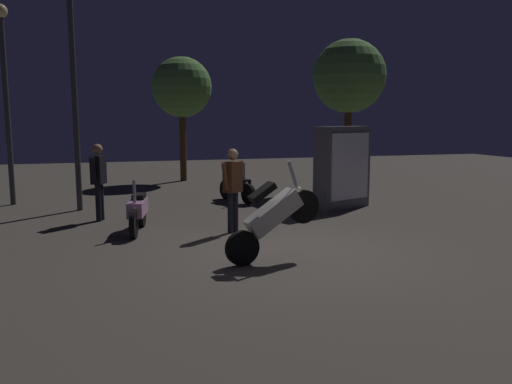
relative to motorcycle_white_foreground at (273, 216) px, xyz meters
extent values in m
plane|color=#4C443D|center=(0.46, 0.39, -0.74)|extent=(40.00, 40.00, 0.00)
cylinder|color=black|center=(-0.54, -0.09, -0.46)|extent=(0.57, 0.19, 0.56)
cylinder|color=black|center=(0.55, 0.09, 0.12)|extent=(0.57, 0.19, 0.56)
cube|color=beige|center=(0.00, 0.00, 0.06)|extent=(1.00, 0.46, 0.76)
cube|color=black|center=(-0.19, -0.03, 0.40)|extent=(0.46, 0.31, 0.32)
cylinder|color=gray|center=(0.35, 0.06, 0.66)|extent=(0.21, 0.09, 0.44)
sphere|color=#F2EABF|center=(0.45, 0.08, 0.40)|extent=(0.12, 0.12, 0.12)
cylinder|color=black|center=(0.71, 6.46, -0.46)|extent=(0.28, 0.56, 0.56)
cylinder|color=black|center=(1.08, 5.43, -0.46)|extent=(0.28, 0.56, 0.56)
cube|color=black|center=(0.89, 5.95, -0.23)|extent=(0.60, 1.00, 0.30)
cube|color=black|center=(0.82, 6.13, -0.03)|extent=(0.37, 0.50, 0.10)
cylinder|color=gray|center=(1.01, 5.62, 0.14)|extent=(0.08, 0.08, 0.45)
sphere|color=#F2EABF|center=(1.04, 5.52, -0.18)|extent=(0.12, 0.12, 0.12)
cylinder|color=black|center=(-1.86, 3.35, -0.46)|extent=(0.21, 0.57, 0.56)
cylinder|color=black|center=(-2.08, 2.28, -0.46)|extent=(0.21, 0.57, 0.56)
cube|color=#C68CB7|center=(-1.97, 2.81, -0.23)|extent=(0.49, 0.99, 0.30)
cube|color=black|center=(-1.93, 3.01, -0.03)|extent=(0.33, 0.48, 0.10)
cylinder|color=gray|center=(-2.04, 2.47, 0.14)|extent=(0.07, 0.07, 0.45)
sphere|color=#F2EABF|center=(-2.06, 2.37, -0.18)|extent=(0.12, 0.12, 0.12)
cylinder|color=black|center=(-2.70, 4.33, -0.32)|extent=(0.12, 0.12, 0.84)
cylinder|color=black|center=(-2.76, 4.19, -0.32)|extent=(0.12, 0.12, 0.84)
cube|color=black|center=(-2.73, 4.26, 0.41)|extent=(0.36, 0.43, 0.63)
sphere|color=#9E7251|center=(-2.73, 4.26, 0.88)|extent=(0.23, 0.23, 0.23)
cylinder|color=black|center=(-2.63, 4.48, 0.45)|extent=(0.16, 0.21, 0.57)
cylinder|color=black|center=(-2.82, 4.04, 0.45)|extent=(0.16, 0.21, 0.57)
cylinder|color=black|center=(-0.18, 2.22, -0.33)|extent=(0.12, 0.12, 0.83)
cylinder|color=black|center=(-0.05, 2.32, -0.33)|extent=(0.12, 0.12, 0.83)
cube|color=#59331E|center=(-0.11, 2.27, 0.39)|extent=(0.43, 0.41, 0.62)
sphere|color=#9E7251|center=(-0.11, 2.27, 0.84)|extent=(0.23, 0.23, 0.23)
cylinder|color=#59331E|center=(-0.30, 2.13, 0.42)|extent=(0.20, 0.18, 0.56)
cylinder|color=#59331E|center=(0.08, 2.42, 0.42)|extent=(0.20, 0.18, 0.56)
cylinder|color=#38383D|center=(-5.01, 7.20, 1.69)|extent=(0.14, 0.14, 4.88)
sphere|color=#F9E59E|center=(-5.01, 7.20, 4.27)|extent=(0.36, 0.36, 0.36)
cylinder|color=#38383D|center=(-3.24, 5.81, 1.98)|extent=(0.14, 0.14, 5.44)
cylinder|color=#4C331E|center=(4.91, 7.32, 0.66)|extent=(0.24, 0.24, 2.81)
sphere|color=#568C42|center=(4.91, 7.32, 2.88)|extent=(2.30, 2.30, 2.30)
cylinder|color=#4C331E|center=(0.17, 11.22, 0.58)|extent=(0.24, 0.24, 2.66)
sphere|color=#568C42|center=(0.17, 11.22, 2.68)|extent=(2.18, 2.18, 2.18)
cube|color=#595960|center=(3.27, 4.28, 0.31)|extent=(1.67, 1.06, 2.10)
cube|color=white|center=(3.37, 4.03, 0.36)|extent=(1.26, 0.54, 1.68)
camera|label=1|loc=(-2.52, -7.66, 1.56)|focal=35.85mm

